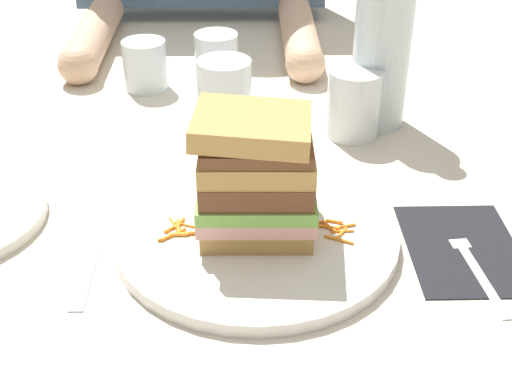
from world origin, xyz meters
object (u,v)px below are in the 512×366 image
(knife, at_px, (92,251))
(main_plate, at_px, (256,236))
(empty_tumbler_1, at_px, (225,90))
(sandwich, at_px, (256,178))
(water_bottle, at_px, (383,37))
(juice_glass, at_px, (354,106))
(empty_tumbler_0, at_px, (145,65))
(empty_tumbler_2, at_px, (217,61))
(fork, at_px, (471,258))
(napkin_dark, at_px, (463,248))

(knife, bearing_deg, main_plate, 4.99)
(knife, bearing_deg, empty_tumbler_1, 67.20)
(sandwich, distance_m, water_bottle, 0.34)
(main_plate, xyz_separation_m, juice_glass, (0.13, 0.25, 0.03))
(empty_tumbler_0, relative_size, empty_tumbler_1, 0.87)
(empty_tumbler_1, bearing_deg, main_plate, -82.49)
(main_plate, bearing_deg, empty_tumbler_0, 111.84)
(main_plate, distance_m, empty_tumbler_0, 0.44)
(knife, distance_m, water_bottle, 0.47)
(main_plate, bearing_deg, sandwich, -176.14)
(empty_tumbler_0, height_order, empty_tumbler_1, empty_tumbler_1)
(juice_glass, distance_m, empty_tumbler_1, 0.18)
(juice_glass, xyz_separation_m, water_bottle, (0.04, 0.04, 0.08))
(knife, bearing_deg, empty_tumbler_2, 74.53)
(main_plate, height_order, empty_tumbler_2, empty_tumbler_2)
(fork, height_order, juice_glass, juice_glass)
(napkin_dark, bearing_deg, empty_tumbler_0, 131.80)
(napkin_dark, xyz_separation_m, knife, (-0.39, 0.00, 0.00))
(napkin_dark, height_order, empty_tumbler_1, empty_tumbler_1)
(water_bottle, bearing_deg, juice_glass, -135.01)
(empty_tumbler_1, relative_size, empty_tumbler_2, 1.00)
(fork, bearing_deg, empty_tumbler_2, 121.33)
(sandwich, xyz_separation_m, empty_tumbler_2, (-0.05, 0.41, -0.04))
(empty_tumbler_2, bearing_deg, knife, -105.47)
(main_plate, xyz_separation_m, napkin_dark, (0.22, -0.02, -0.01))
(empty_tumbler_0, bearing_deg, empty_tumbler_2, 0.45)
(napkin_dark, relative_size, empty_tumbler_1, 1.85)
(fork, distance_m, water_bottle, 0.35)
(sandwich, distance_m, fork, 0.23)
(water_bottle, xyz_separation_m, empty_tumbler_2, (-0.23, 0.12, -0.08))
(water_bottle, xyz_separation_m, empty_tumbler_0, (-0.33, 0.12, -0.09))
(water_bottle, height_order, empty_tumbler_1, water_bottle)
(water_bottle, distance_m, empty_tumbler_0, 0.37)
(empty_tumbler_0, relative_size, empty_tumbler_2, 0.88)
(fork, xyz_separation_m, empty_tumbler_0, (-0.38, 0.45, 0.03))
(sandwich, bearing_deg, napkin_dark, -4.35)
(napkin_dark, height_order, water_bottle, water_bottle)
(empty_tumbler_0, bearing_deg, napkin_dark, -48.20)
(juice_glass, distance_m, water_bottle, 0.10)
(juice_glass, relative_size, empty_tumbler_1, 1.07)
(knife, relative_size, empty_tumbler_2, 2.32)
(main_plate, bearing_deg, empty_tumbler_2, 97.54)
(napkin_dark, distance_m, fork, 0.02)
(fork, bearing_deg, knife, 176.50)
(juice_glass, xyz_separation_m, empty_tumbler_0, (-0.30, 0.16, -0.00))
(napkin_dark, bearing_deg, empty_tumbler_2, 122.41)
(main_plate, distance_m, empty_tumbler_1, 0.30)
(sandwich, xyz_separation_m, empty_tumbler_1, (-0.04, 0.30, -0.04))
(water_bottle, bearing_deg, empty_tumbler_2, 151.29)
(knife, bearing_deg, sandwich, 4.99)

